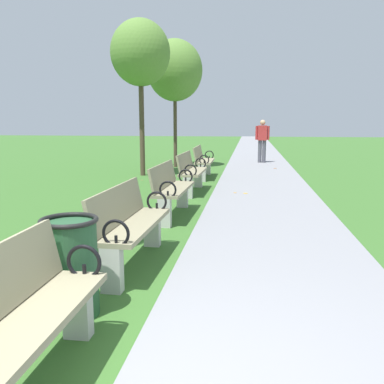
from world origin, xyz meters
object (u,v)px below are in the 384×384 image
Objects in this scene: park_bench_4 at (191,171)px; tree_3 at (175,71)px; park_bench_3 at (171,188)px; park_bench_5 at (203,161)px; trash_bin at (71,267)px; tree_2 at (140,53)px; pedestrian_walking at (262,139)px; park_bench_2 at (130,224)px; park_bench_1 at (13,324)px.

tree_3 reaches higher than park_bench_4.
park_bench_3 and park_bench_5 have the same top height.
park_bench_3 is 3.66m from trash_bin.
tree_2 is 2.75× the size of pedestrian_walking.
tree_3 is 5.14× the size of trash_bin.
tree_3 is at bearing -148.97° from pedestrian_walking.
park_bench_4 is at bearing -75.72° from tree_3.
tree_3 reaches higher than park_bench_5.
park_bench_5 is at bearing 90.00° from park_bench_2.
park_bench_3 is at bearing -80.25° from tree_3.
pedestrian_walking reaches higher than park_bench_4.
park_bench_1 is 1.00× the size of park_bench_4.
tree_3 reaches higher than park_bench_1.
tree_3 is at bearing 104.28° from park_bench_4.
pedestrian_walking is (1.78, 13.91, 0.44)m from park_bench_1.
park_bench_5 is (-0.00, 7.21, 0.00)m from park_bench_2.
park_bench_2 is 8.28m from tree_2.
park_bench_4 is 7.03m from pedestrian_walking.
pedestrian_walking is at bearing 79.02° from park_bench_3.
tree_3 is (-1.26, 4.96, 2.79)m from park_bench_4.
park_bench_2 and park_bench_5 have the same top height.
park_bench_2 is 2.43m from park_bench_3.
trash_bin is at bearing -84.21° from tree_3.
park_bench_2 is 1.23m from trash_bin.
trash_bin is at bearing 97.75° from park_bench_1.
trash_bin is at bearing -79.01° from tree_2.
park_bench_2 is 1.00× the size of pedestrian_walking.
tree_2 is 5.30× the size of trash_bin.
park_bench_2 is 7.21m from park_bench_5.
park_bench_3 is 4.77m from park_bench_5.
park_bench_4 is 0.36× the size of tree_2.
tree_2 reaches higher than park_bench_3.
park_bench_5 is 1.91× the size of trash_bin.
tree_2 is at bearing 100.99° from trash_bin.
tree_2 is at bearing -131.36° from pedestrian_walking.
park_bench_4 is (-0.00, 2.38, 0.00)m from park_bench_3.
tree_2 is 2.36m from tree_3.
park_bench_1 is at bearing -82.25° from trash_bin.
park_bench_1 and park_bench_4 have the same top height.
park_bench_5 is (-0.00, 4.77, 0.00)m from park_bench_3.
park_bench_3 is 1.00× the size of park_bench_5.
trash_bin is at bearing -98.54° from pedestrian_walking.
park_bench_4 is at bearing 90.00° from park_bench_1.
park_bench_4 is at bearing 88.60° from trash_bin.
park_bench_3 is at bearing 90.00° from park_bench_1.
park_bench_1 is 4.74m from park_bench_3.
park_bench_1 is at bearing -97.29° from pedestrian_walking.
tree_3 is 2.66× the size of pedestrian_walking.
park_bench_1 is at bearing -90.00° from park_bench_5.
park_bench_3 is 6.17m from tree_2.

